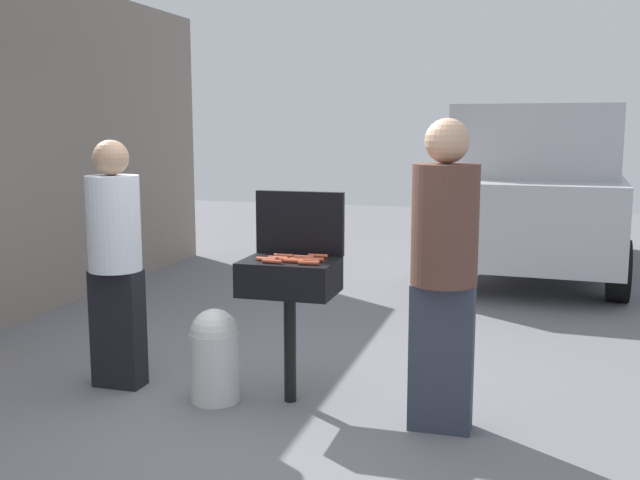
# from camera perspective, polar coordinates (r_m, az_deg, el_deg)

# --- Properties ---
(ground_plane) EXTENTS (24.00, 24.00, 0.00)m
(ground_plane) POSITION_cam_1_polar(r_m,az_deg,el_deg) (4.92, -4.84, -12.58)
(ground_plane) COLOR slate
(bbq_grill) EXTENTS (0.60, 0.44, 0.94)m
(bbq_grill) POSITION_cam_1_polar(r_m,az_deg,el_deg) (4.75, -2.36, -3.26)
(bbq_grill) COLOR black
(bbq_grill) RESTS_ON ground
(grill_lid_open) EXTENTS (0.60, 0.05, 0.42)m
(grill_lid_open) POSITION_cam_1_polar(r_m,az_deg,el_deg) (4.90, -1.57, 1.32)
(grill_lid_open) COLOR black
(grill_lid_open) RESTS_ON bbq_grill
(hot_dog_0) EXTENTS (0.13, 0.03, 0.03)m
(hot_dog_0) POSITION_cam_1_polar(r_m,az_deg,el_deg) (4.62, -0.81, -1.62)
(hot_dog_0) COLOR #C6593D
(hot_dog_0) RESTS_ON bbq_grill
(hot_dog_1) EXTENTS (0.13, 0.03, 0.03)m
(hot_dog_1) POSITION_cam_1_polar(r_m,az_deg,el_deg) (4.60, -3.71, -1.66)
(hot_dog_1) COLOR #AD4228
(hot_dog_1) RESTS_ON bbq_grill
(hot_dog_2) EXTENTS (0.13, 0.03, 0.03)m
(hot_dog_2) POSITION_cam_1_polar(r_m,az_deg,el_deg) (4.68, -4.16, -1.49)
(hot_dog_2) COLOR #C6593D
(hot_dog_2) RESTS_ON bbq_grill
(hot_dog_3) EXTENTS (0.13, 0.03, 0.03)m
(hot_dog_3) POSITION_cam_1_polar(r_m,az_deg,el_deg) (4.75, -1.27, -1.33)
(hot_dog_3) COLOR #C6593D
(hot_dog_3) RESTS_ON bbq_grill
(hot_dog_4) EXTENTS (0.13, 0.03, 0.03)m
(hot_dog_4) POSITION_cam_1_polar(r_m,az_deg,el_deg) (4.80, -2.82, -1.22)
(hot_dog_4) COLOR #B74C33
(hot_dog_4) RESTS_ON bbq_grill
(hot_dog_5) EXTENTS (0.13, 0.03, 0.03)m
(hot_dog_5) POSITION_cam_1_polar(r_m,az_deg,el_deg) (4.66, -1.46, -1.52)
(hot_dog_5) COLOR #AD4228
(hot_dog_5) RESTS_ON bbq_grill
(hot_dog_6) EXTENTS (0.13, 0.03, 0.03)m
(hot_dog_6) POSITION_cam_1_polar(r_m,az_deg,el_deg) (4.72, -3.26, -1.41)
(hot_dog_6) COLOR #B74C33
(hot_dog_6) RESTS_ON bbq_grill
(hot_dog_7) EXTENTS (0.13, 0.03, 0.03)m
(hot_dog_7) POSITION_cam_1_polar(r_m,az_deg,el_deg) (4.79, -0.15, -1.24)
(hot_dog_7) COLOR #AD4228
(hot_dog_7) RESTS_ON bbq_grill
(hot_dog_8) EXTENTS (0.13, 0.03, 0.03)m
(hot_dog_8) POSITION_cam_1_polar(r_m,az_deg,el_deg) (4.67, -0.47, -1.50)
(hot_dog_8) COLOR #AD4228
(hot_dog_8) RESTS_ON bbq_grill
(hot_dog_9) EXTENTS (0.13, 0.03, 0.03)m
(hot_dog_9) POSITION_cam_1_polar(r_m,az_deg,el_deg) (4.61, -2.04, -1.64)
(hot_dog_9) COLOR #AD4228
(hot_dog_9) RESTS_ON bbq_grill
(hot_dog_10) EXTENTS (0.13, 0.04, 0.03)m
(hot_dog_10) POSITION_cam_1_polar(r_m,az_deg,el_deg) (4.54, -0.90, -1.79)
(hot_dog_10) COLOR #AD4228
(hot_dog_10) RESTS_ON bbq_grill
(hot_dog_11) EXTENTS (0.13, 0.04, 0.03)m
(hot_dog_11) POSITION_cam_1_polar(r_m,az_deg,el_deg) (4.66, -2.40, -1.54)
(hot_dog_11) COLOR #AD4228
(hot_dog_11) RESTS_ON bbq_grill
(propane_tank) EXTENTS (0.32, 0.32, 0.62)m
(propane_tank) POSITION_cam_1_polar(r_m,az_deg,el_deg) (4.93, -8.13, -8.64)
(propane_tank) COLOR silver
(propane_tank) RESTS_ON ground
(person_left) EXTENTS (0.36, 0.36, 1.70)m
(person_left) POSITION_cam_1_polar(r_m,az_deg,el_deg) (5.21, -15.52, -1.12)
(person_left) COLOR black
(person_left) RESTS_ON ground
(person_right) EXTENTS (0.39, 0.39, 1.84)m
(person_right) POSITION_cam_1_polar(r_m,az_deg,el_deg) (4.34, 9.53, -1.89)
(person_right) COLOR #333847
(person_right) RESTS_ON ground
(parked_minivan) EXTENTS (2.23, 4.50, 2.02)m
(parked_minivan) POSITION_cam_1_polar(r_m,az_deg,el_deg) (9.54, 16.44, 3.86)
(parked_minivan) COLOR #B7B7BC
(parked_minivan) RESTS_ON ground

